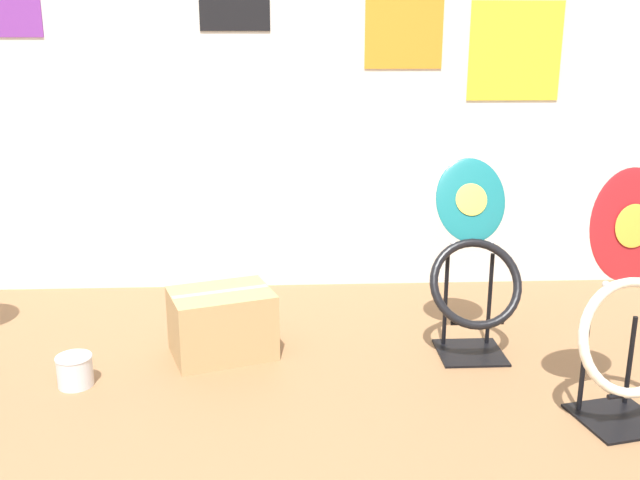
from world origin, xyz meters
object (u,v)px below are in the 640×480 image
at_px(toilet_seat_display_crimson_swirl, 630,315).
at_px(paint_can, 75,369).
at_px(toilet_seat_display_teal_sax, 474,268).
at_px(storage_box, 222,323).

height_order(toilet_seat_display_crimson_swirl, paint_can, toilet_seat_display_crimson_swirl).
distance_m(toilet_seat_display_crimson_swirl, toilet_seat_display_teal_sax, 0.72).
height_order(toilet_seat_display_crimson_swirl, toilet_seat_display_teal_sax, toilet_seat_display_crimson_swirl).
relative_size(paint_can, storage_box, 0.29).
distance_m(toilet_seat_display_crimson_swirl, paint_can, 2.08).
bearing_deg(paint_can, storage_box, 25.41).
height_order(toilet_seat_display_teal_sax, storage_box, toilet_seat_display_teal_sax).
xyz_separation_m(paint_can, storage_box, (0.56, 0.26, 0.07)).
bearing_deg(toilet_seat_display_teal_sax, storage_box, 178.70).
distance_m(paint_can, storage_box, 0.62).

